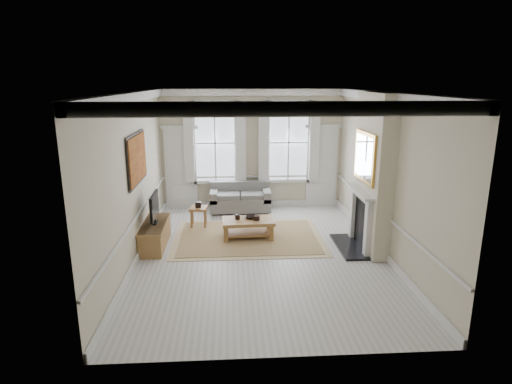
{
  "coord_description": "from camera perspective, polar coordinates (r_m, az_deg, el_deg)",
  "views": [
    {
      "loc": [
        -0.64,
        -8.59,
        3.63
      ],
      "look_at": [
        -0.08,
        0.46,
        1.25
      ],
      "focal_mm": 30.0,
      "sensor_mm": 36.0,
      "label": 1
    }
  ],
  "objects": [
    {
      "name": "door_right",
      "position": [
        12.69,
        8.76,
        3.26
      ],
      "size": [
        0.9,
        0.08,
        2.3
      ],
      "primitive_type": "cube",
      "color": "silver",
      "rests_on": "floor"
    },
    {
      "name": "coffee_table",
      "position": [
        10.09,
        -1.05,
        -4.14
      ],
      "size": [
        1.24,
        0.76,
        0.45
      ],
      "rotation": [
        0.0,
        0.0,
        0.05
      ],
      "color": "olive",
      "rests_on": "rug"
    },
    {
      "name": "chimney_breast",
      "position": [
        9.5,
        15.34,
        2.46
      ],
      "size": [
        0.35,
        1.7,
        3.38
      ],
      "primitive_type": "cube",
      "color": "beige",
      "rests_on": "floor"
    },
    {
      "name": "window_left",
      "position": [
        12.27,
        -5.48,
        6.53
      ],
      "size": [
        1.26,
        0.2,
        2.2
      ],
      "primitive_type": null,
      "color": "#B2BCC6",
      "rests_on": "back_wall"
    },
    {
      "name": "ceramic_pot_a",
      "position": [
        10.08,
        -2.49,
        -3.31
      ],
      "size": [
        0.12,
        0.12,
        0.12
      ],
      "primitive_type": "cylinder",
      "color": "black",
      "rests_on": "coffee_table"
    },
    {
      "name": "rug",
      "position": [
        10.21,
        -1.04,
        -6.05
      ],
      "size": [
        3.5,
        2.6,
        0.02
      ],
      "primitive_type": "cube",
      "color": "#A38154",
      "rests_on": "floor"
    },
    {
      "name": "painting",
      "position": [
        9.23,
        -15.57,
        4.31
      ],
      "size": [
        0.05,
        1.66,
        1.06
      ],
      "primitive_type": "cube",
      "color": "#B56D1F",
      "rests_on": "left_wall"
    },
    {
      "name": "tv_stand",
      "position": [
        9.89,
        -13.31,
        -5.56
      ],
      "size": [
        0.49,
        1.52,
        0.54
      ],
      "primitive_type": "cube",
      "color": "olive",
      "rests_on": "floor"
    },
    {
      "name": "tv",
      "position": [
        9.68,
        -13.41,
        -1.85
      ],
      "size": [
        0.08,
        0.9,
        0.68
      ],
      "color": "black",
      "rests_on": "tv_stand"
    },
    {
      "name": "bowl",
      "position": [
        10.15,
        -0.8,
        -3.35
      ],
      "size": [
        0.35,
        0.35,
        0.06
      ],
      "primitive_type": "imported",
      "rotation": [
        0.0,
        0.0,
        -0.43
      ],
      "color": "black",
      "rests_on": "coffee_table"
    },
    {
      "name": "back_wall",
      "position": [
        12.36,
        -0.55,
        5.72
      ],
      "size": [
        5.2,
        0.0,
        5.2
      ],
      "primitive_type": "plane",
      "rotation": [
        1.57,
        0.0,
        0.0
      ],
      "color": "beige",
      "rests_on": "floor"
    },
    {
      "name": "door_left",
      "position": [
        12.48,
        -9.99,
        3.02
      ],
      "size": [
        0.9,
        0.08,
        2.3
      ],
      "primitive_type": "cube",
      "color": "silver",
      "rests_on": "floor"
    },
    {
      "name": "floor",
      "position": [
        9.34,
        0.65,
        -8.15
      ],
      "size": [
        7.2,
        7.2,
        0.0
      ],
      "primitive_type": "plane",
      "color": "#B7B5AD",
      "rests_on": "ground"
    },
    {
      "name": "right_wall",
      "position": [
        9.38,
        16.74,
        2.2
      ],
      "size": [
        0.0,
        7.2,
        7.2
      ],
      "primitive_type": "plane",
      "rotation": [
        1.57,
        0.0,
        -1.57
      ],
      "color": "beige",
      "rests_on": "floor"
    },
    {
      "name": "fireplace",
      "position": [
        9.68,
        13.69,
        -3.15
      ],
      "size": [
        0.21,
        1.45,
        1.33
      ],
      "color": "silver",
      "rests_on": "floor"
    },
    {
      "name": "left_wall",
      "position": [
        9.02,
        -16.04,
        1.77
      ],
      "size": [
        0.0,
        7.2,
        7.2
      ],
      "primitive_type": "plane",
      "rotation": [
        1.57,
        0.0,
        1.57
      ],
      "color": "beige",
      "rests_on": "floor"
    },
    {
      "name": "ceramic_pot_b",
      "position": [
        10.01,
        0.1,
        -3.49
      ],
      "size": [
        0.14,
        0.14,
        0.1
      ],
      "primitive_type": "cylinder",
      "color": "black",
      "rests_on": "coffee_table"
    },
    {
      "name": "hearth",
      "position": [
        9.86,
        12.33,
        -7.1
      ],
      "size": [
        0.55,
        1.5,
        0.05
      ],
      "primitive_type": "cube",
      "color": "black",
      "rests_on": "floor"
    },
    {
      "name": "mirror",
      "position": [
        9.37,
        14.24,
        4.55
      ],
      "size": [
        0.06,
        1.26,
        1.06
      ],
      "primitive_type": "cube",
      "color": "gold",
      "rests_on": "chimney_breast"
    },
    {
      "name": "ceiling",
      "position": [
        8.61,
        0.71,
        13.18
      ],
      "size": [
        7.2,
        7.2,
        0.0
      ],
      "primitive_type": "plane",
      "rotation": [
        3.14,
        0.0,
        0.0
      ],
      "color": "white",
      "rests_on": "back_wall"
    },
    {
      "name": "window_right",
      "position": [
        12.38,
        4.35,
        6.63
      ],
      "size": [
        1.26,
        0.2,
        2.2
      ],
      "primitive_type": null,
      "color": "#B2BCC6",
      "rests_on": "back_wall"
    },
    {
      "name": "side_table",
      "position": [
        10.96,
        -7.68,
        -2.55
      ],
      "size": [
        0.47,
        0.47,
        0.51
      ],
      "rotation": [
        0.0,
        0.0,
        -0.13
      ],
      "color": "olive",
      "rests_on": "floor"
    },
    {
      "name": "sofa",
      "position": [
        12.15,
        -2.12,
        -0.98
      ],
      "size": [
        1.68,
        0.82,
        0.82
      ],
      "color": "slate",
      "rests_on": "floor"
    }
  ]
}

